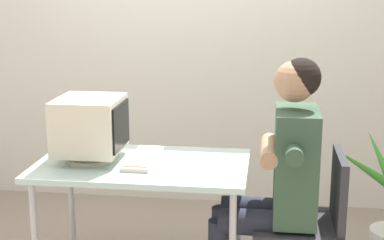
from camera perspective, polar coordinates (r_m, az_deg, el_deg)
name	(u,v)px	position (r m, az deg, el deg)	size (l,w,h in m)	color
wall_back	(220,9)	(4.41, 2.75, 10.83)	(8.00, 0.10, 3.00)	silver
desk	(142,173)	(3.23, -4.90, -5.23)	(1.16, 0.70, 0.73)	#B7B7BC
crt_monitor	(90,126)	(3.25, -9.98, -0.59)	(0.36, 0.38, 0.35)	beige
keyboard	(144,158)	(3.24, -4.74, -3.74)	(0.16, 0.44, 0.03)	beige
office_chair	(309,218)	(3.21, 11.47, -9.41)	(0.46, 0.46, 0.83)	#4C4C51
person_seated	(278,171)	(3.11, 8.47, -4.94)	(0.69, 0.59, 1.33)	#334C38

